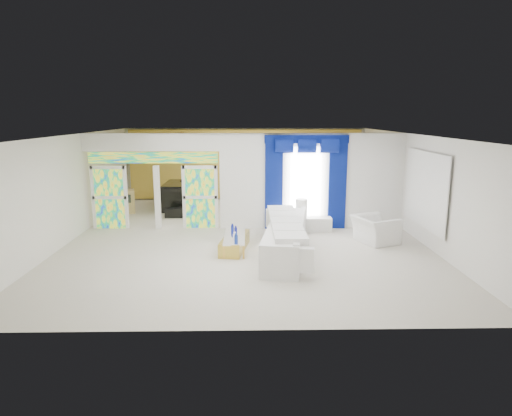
{
  "coord_description": "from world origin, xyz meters",
  "views": [
    {
      "loc": [
        0.06,
        -12.93,
        3.56
      ],
      "look_at": [
        0.3,
        -1.2,
        1.1
      ],
      "focal_mm": 31.35,
      "sensor_mm": 36.0,
      "label": 1
    }
  ],
  "objects_px": {
    "console_table": "(311,224)",
    "grand_piano": "(185,195)",
    "armchair": "(375,230)",
    "coffee_table": "(235,243)",
    "white_sofa": "(286,238)"
  },
  "relations": [
    {
      "from": "console_table",
      "to": "grand_piano",
      "type": "xyz_separation_m",
      "value": [
        -4.39,
        3.59,
        0.28
      ]
    },
    {
      "from": "coffee_table",
      "to": "grand_piano",
      "type": "relative_size",
      "value": 0.85
    },
    {
      "from": "console_table",
      "to": "grand_piano",
      "type": "distance_m",
      "value": 5.68
    },
    {
      "from": "coffee_table",
      "to": "armchair",
      "type": "distance_m",
      "value": 4.02
    },
    {
      "from": "white_sofa",
      "to": "grand_piano",
      "type": "height_order",
      "value": "grand_piano"
    },
    {
      "from": "console_table",
      "to": "armchair",
      "type": "height_order",
      "value": "armchair"
    },
    {
      "from": "coffee_table",
      "to": "grand_piano",
      "type": "bearing_deg",
      "value": 110.46
    },
    {
      "from": "armchair",
      "to": "coffee_table",
      "type": "bearing_deg",
      "value": 77.98
    },
    {
      "from": "white_sofa",
      "to": "armchair",
      "type": "xyz_separation_m",
      "value": [
        2.61,
        0.94,
        -0.02
      ]
    },
    {
      "from": "white_sofa",
      "to": "console_table",
      "type": "bearing_deg",
      "value": 76.08
    },
    {
      "from": "coffee_table",
      "to": "armchair",
      "type": "xyz_separation_m",
      "value": [
        3.96,
        0.64,
        0.19
      ]
    },
    {
      "from": "coffee_table",
      "to": "armchair",
      "type": "bearing_deg",
      "value": 9.16
    },
    {
      "from": "console_table",
      "to": "armchair",
      "type": "bearing_deg",
      "value": -38.62
    },
    {
      "from": "white_sofa",
      "to": "grand_piano",
      "type": "relative_size",
      "value": 2.1
    },
    {
      "from": "armchair",
      "to": "grand_piano",
      "type": "relative_size",
      "value": 0.59
    }
  ]
}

